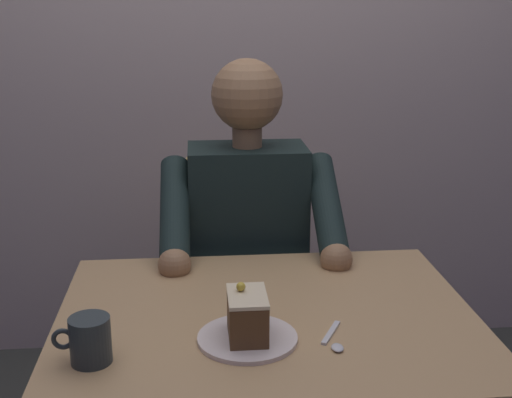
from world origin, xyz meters
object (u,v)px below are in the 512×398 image
Objects in this scene: seated_person at (250,258)px; dessert_spoon at (334,341)px; coffee_cup at (90,339)px; chair at (246,282)px; cake_slice at (247,315)px; dining_table at (267,349)px.

seated_person is 9.05× the size of dessert_spoon.
coffee_cup is at bearing 60.97° from seated_person.
cake_slice is (0.06, 0.79, 0.27)m from chair.
chair reaches higher than coffee_cup.
seated_person is at bearing -119.03° from coffee_cup.
seated_person is at bearing -90.00° from dining_table.
dining_table is 7.75× the size of cake_slice.
dining_table is at bearing -49.21° from dessert_spoon.
seated_person is at bearing -78.73° from dessert_spoon.
dining_table is 0.44m from coffee_cup.
seated_person reaches higher than coffee_cup.
cake_slice reaches higher than coffee_cup.
dessert_spoon is (-0.51, -0.03, -0.05)m from coffee_cup.
seated_person is at bearing 90.00° from chair.
cake_slice is 0.33m from coffee_cup.
dining_table is 8.22× the size of coffee_cup.
dining_table is at bearing -114.31° from cake_slice.
dessert_spoon is (-0.13, 0.15, 0.10)m from dining_table.
chair is 0.97m from coffee_cup.
cake_slice reaches higher than dining_table.
chair is 6.59× the size of dessert_spoon.
coffee_cup is at bearing 3.88° from dessert_spoon.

